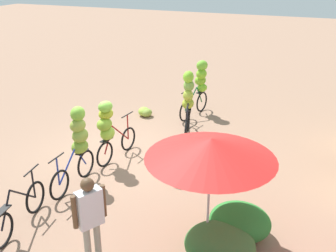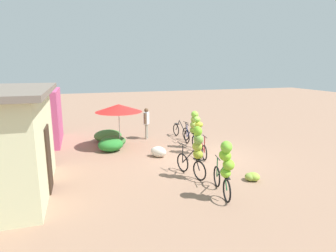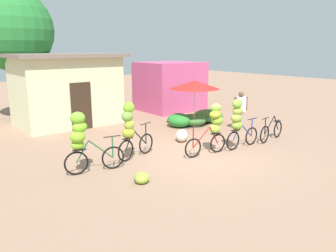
{
  "view_description": "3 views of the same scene",
  "coord_description": "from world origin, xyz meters",
  "px_view_note": "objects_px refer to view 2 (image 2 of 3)",
  "views": [
    {
      "loc": [
        7.96,
        4.58,
        4.62
      ],
      "look_at": [
        0.29,
        1.44,
        1.15
      ],
      "focal_mm": 42.32,
      "sensor_mm": 36.0,
      "label": 1
    },
    {
      "loc": [
        -10.47,
        4.74,
        3.8
      ],
      "look_at": [
        0.69,
        1.27,
        1.28
      ],
      "focal_mm": 30.47,
      "sensor_mm": 36.0,
      "label": 2
    },
    {
      "loc": [
        -7.26,
        -7.36,
        3.41
      ],
      "look_at": [
        -0.18,
        1.55,
        0.73
      ],
      "focal_mm": 35.7,
      "sensor_mm": 36.0,
      "label": 3
    }
  ],
  "objects_px": {
    "bicycle_center_loaded": "(198,133)",
    "produce_sack": "(158,152)",
    "bicycle_near_pile": "(196,149)",
    "bicycle_rightmost": "(181,131)",
    "banana_pile_on_ground": "(252,177)",
    "person_vendor": "(146,120)",
    "bicycle_leftmost": "(225,165)",
    "shop_pink": "(29,118)",
    "market_umbrella": "(119,108)",
    "bicycle_by_shop": "(193,127)"
  },
  "relations": [
    {
      "from": "bicycle_leftmost",
      "to": "bicycle_center_loaded",
      "type": "bearing_deg",
      "value": -12.87
    },
    {
      "from": "market_umbrella",
      "to": "person_vendor",
      "type": "distance_m",
      "value": 2.15
    },
    {
      "from": "shop_pink",
      "to": "bicycle_by_shop",
      "type": "relative_size",
      "value": 1.83
    },
    {
      "from": "person_vendor",
      "to": "bicycle_center_loaded",
      "type": "bearing_deg",
      "value": -154.43
    },
    {
      "from": "banana_pile_on_ground",
      "to": "produce_sack",
      "type": "xyz_separation_m",
      "value": [
        3.37,
        2.32,
        0.08
      ]
    },
    {
      "from": "banana_pile_on_ground",
      "to": "produce_sack",
      "type": "height_order",
      "value": "produce_sack"
    },
    {
      "from": "bicycle_leftmost",
      "to": "produce_sack",
      "type": "distance_m",
      "value": 4.4
    },
    {
      "from": "bicycle_rightmost",
      "to": "person_vendor",
      "type": "relative_size",
      "value": 1.06
    },
    {
      "from": "bicycle_rightmost",
      "to": "bicycle_center_loaded",
      "type": "bearing_deg",
      "value": 175.15
    },
    {
      "from": "bicycle_near_pile",
      "to": "produce_sack",
      "type": "height_order",
      "value": "bicycle_near_pile"
    },
    {
      "from": "produce_sack",
      "to": "bicycle_by_shop",
      "type": "bearing_deg",
      "value": -65.53
    },
    {
      "from": "person_vendor",
      "to": "bicycle_leftmost",
      "type": "bearing_deg",
      "value": -175.34
    },
    {
      "from": "produce_sack",
      "to": "person_vendor",
      "type": "xyz_separation_m",
      "value": [
        3.06,
        -0.2,
        0.77
      ]
    },
    {
      "from": "shop_pink",
      "to": "bicycle_center_loaded",
      "type": "distance_m",
      "value": 8.16
    },
    {
      "from": "bicycle_center_loaded",
      "to": "produce_sack",
      "type": "height_order",
      "value": "bicycle_center_loaded"
    },
    {
      "from": "bicycle_by_shop",
      "to": "bicycle_rightmost",
      "type": "xyz_separation_m",
      "value": [
        1.87,
        -0.07,
        -0.64
      ]
    },
    {
      "from": "bicycle_near_pile",
      "to": "person_vendor",
      "type": "distance_m",
      "value": 5.67
    },
    {
      "from": "bicycle_by_shop",
      "to": "banana_pile_on_ground",
      "type": "bearing_deg",
      "value": -174.55
    },
    {
      "from": "bicycle_by_shop",
      "to": "produce_sack",
      "type": "distance_m",
      "value": 2.24
    },
    {
      "from": "market_umbrella",
      "to": "produce_sack",
      "type": "distance_m",
      "value": 2.84
    },
    {
      "from": "bicycle_center_loaded",
      "to": "person_vendor",
      "type": "xyz_separation_m",
      "value": [
        3.21,
        1.53,
        0.03
      ]
    },
    {
      "from": "banana_pile_on_ground",
      "to": "person_vendor",
      "type": "height_order",
      "value": "person_vendor"
    },
    {
      "from": "bicycle_by_shop",
      "to": "bicycle_leftmost",
      "type": "bearing_deg",
      "value": 167.72
    },
    {
      "from": "bicycle_leftmost",
      "to": "bicycle_center_loaded",
      "type": "distance_m",
      "value": 4.21
    },
    {
      "from": "produce_sack",
      "to": "shop_pink",
      "type": "bearing_deg",
      "value": 55.09
    },
    {
      "from": "bicycle_leftmost",
      "to": "produce_sack",
      "type": "height_order",
      "value": "bicycle_leftmost"
    },
    {
      "from": "market_umbrella",
      "to": "bicycle_rightmost",
      "type": "relative_size",
      "value": 1.24
    },
    {
      "from": "bicycle_rightmost",
      "to": "banana_pile_on_ground",
      "type": "height_order",
      "value": "bicycle_rightmost"
    },
    {
      "from": "bicycle_leftmost",
      "to": "produce_sack",
      "type": "relative_size",
      "value": 2.5
    },
    {
      "from": "market_umbrella",
      "to": "bicycle_by_shop",
      "type": "bearing_deg",
      "value": -106.98
    },
    {
      "from": "bicycle_leftmost",
      "to": "bicycle_by_shop",
      "type": "distance_m",
      "value": 5.24
    },
    {
      "from": "bicycle_leftmost",
      "to": "bicycle_rightmost",
      "type": "relative_size",
      "value": 1.01
    },
    {
      "from": "bicycle_near_pile",
      "to": "bicycle_rightmost",
      "type": "xyz_separation_m",
      "value": [
        5.33,
        -1.38,
        -0.67
      ]
    },
    {
      "from": "bicycle_near_pile",
      "to": "bicycle_by_shop",
      "type": "bearing_deg",
      "value": -20.8
    },
    {
      "from": "shop_pink",
      "to": "market_umbrella",
      "type": "xyz_separation_m",
      "value": [
        -1.91,
        -4.05,
        0.55
      ]
    },
    {
      "from": "shop_pink",
      "to": "produce_sack",
      "type": "relative_size",
      "value": 4.57
    },
    {
      "from": "bicycle_center_loaded",
      "to": "produce_sack",
      "type": "bearing_deg",
      "value": 85.15
    },
    {
      "from": "bicycle_center_loaded",
      "to": "bicycle_rightmost",
      "type": "relative_size",
      "value": 0.96
    },
    {
      "from": "shop_pink",
      "to": "bicycle_by_shop",
      "type": "bearing_deg",
      "value": -111.63
    },
    {
      "from": "bicycle_by_shop",
      "to": "banana_pile_on_ground",
      "type": "relative_size",
      "value": 3.01
    },
    {
      "from": "market_umbrella",
      "to": "bicycle_center_loaded",
      "type": "distance_m",
      "value": 3.8
    },
    {
      "from": "bicycle_rightmost",
      "to": "produce_sack",
      "type": "relative_size",
      "value": 2.46
    },
    {
      "from": "banana_pile_on_ground",
      "to": "market_umbrella",
      "type": "bearing_deg",
      "value": 35.06
    },
    {
      "from": "market_umbrella",
      "to": "person_vendor",
      "type": "xyz_separation_m",
      "value": [
        1.19,
        -1.56,
        -0.88
      ]
    },
    {
      "from": "shop_pink",
      "to": "person_vendor",
      "type": "distance_m",
      "value": 5.67
    },
    {
      "from": "market_umbrella",
      "to": "bicycle_leftmost",
      "type": "distance_m",
      "value": 6.54
    },
    {
      "from": "bicycle_near_pile",
      "to": "bicycle_rightmost",
      "type": "distance_m",
      "value": 5.55
    },
    {
      "from": "shop_pink",
      "to": "person_vendor",
      "type": "relative_size",
      "value": 1.97
    },
    {
      "from": "market_umbrella",
      "to": "banana_pile_on_ground",
      "type": "height_order",
      "value": "market_umbrella"
    },
    {
      "from": "shop_pink",
      "to": "bicycle_near_pile",
      "type": "relative_size",
      "value": 1.75
    }
  ]
}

